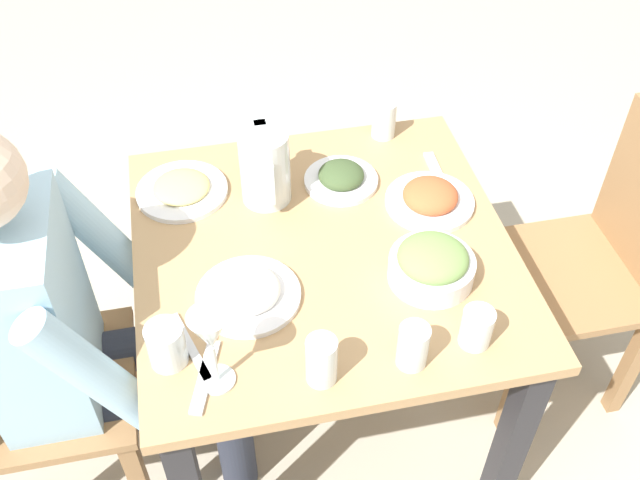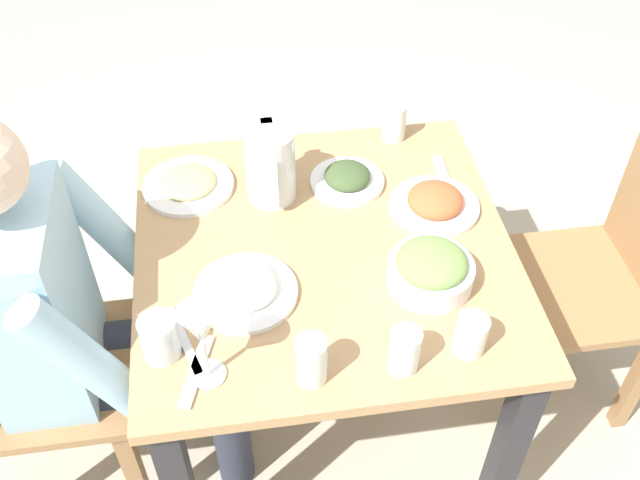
% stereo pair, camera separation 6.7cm
% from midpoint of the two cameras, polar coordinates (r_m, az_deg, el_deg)
% --- Properties ---
extents(ground_plane, '(8.00, 8.00, 0.00)m').
position_cam_midpoint_polar(ground_plane, '(2.23, -0.66, -13.27)').
color(ground_plane, '#B7AD99').
extents(dining_table, '(0.86, 0.86, 0.70)m').
position_cam_midpoint_polar(dining_table, '(1.77, -0.82, -3.30)').
color(dining_table, tan).
rests_on(dining_table, ground_plane).
extents(chair_near, '(0.40, 0.40, 0.87)m').
position_cam_midpoint_polar(chair_near, '(1.86, -24.28, -9.97)').
color(chair_near, '#997047').
rests_on(chair_near, ground_plane).
extents(chair_far, '(0.40, 0.40, 0.87)m').
position_cam_midpoint_polar(chair_far, '(2.07, 20.15, -1.26)').
color(chair_far, '#997047').
rests_on(chair_far, ground_plane).
extents(diner_near, '(0.48, 0.53, 1.17)m').
position_cam_midpoint_polar(diner_near, '(1.70, -19.13, -6.39)').
color(diner_near, '#9EC6E0').
rests_on(diner_near, ground_plane).
extents(water_pitcher, '(0.16, 0.12, 0.19)m').
position_cam_midpoint_polar(water_pitcher, '(1.74, -5.40, 5.68)').
color(water_pitcher, silver).
rests_on(water_pitcher, dining_table).
extents(salad_bowl, '(0.19, 0.19, 0.09)m').
position_cam_midpoint_polar(salad_bowl, '(1.59, 7.53, -1.91)').
color(salad_bowl, white).
rests_on(salad_bowl, dining_table).
extents(plate_dolmas, '(0.19, 0.19, 0.05)m').
position_cam_midpoint_polar(plate_dolmas, '(1.83, 0.61, 4.89)').
color(plate_dolmas, white).
rests_on(plate_dolmas, dining_table).
extents(plate_yoghurt, '(0.23, 0.23, 0.06)m').
position_cam_midpoint_polar(plate_yoghurt, '(1.57, -6.85, -4.06)').
color(plate_yoghurt, white).
rests_on(plate_yoghurt, dining_table).
extents(plate_fries, '(0.22, 0.22, 0.04)m').
position_cam_midpoint_polar(plate_fries, '(1.84, -11.74, 3.89)').
color(plate_fries, white).
rests_on(plate_fries, dining_table).
extents(plate_rice_curry, '(0.22, 0.22, 0.06)m').
position_cam_midpoint_polar(plate_rice_curry, '(1.78, 7.51, 3.25)').
color(plate_rice_curry, white).
rests_on(plate_rice_curry, dining_table).
extents(water_glass_near_left, '(0.07, 0.07, 0.09)m').
position_cam_midpoint_polar(water_glass_near_left, '(1.49, 10.85, -6.74)').
color(water_glass_near_left, silver).
rests_on(water_glass_near_left, dining_table).
extents(water_glass_by_pitcher, '(0.06, 0.06, 0.10)m').
position_cam_midpoint_polar(water_glass_by_pitcher, '(1.44, 5.92, -8.24)').
color(water_glass_by_pitcher, silver).
rests_on(water_glass_by_pitcher, dining_table).
extents(water_glass_near_right, '(0.06, 0.06, 0.10)m').
position_cam_midpoint_polar(water_glass_near_right, '(1.97, 4.02, 9.35)').
color(water_glass_near_right, silver).
rests_on(water_glass_near_right, dining_table).
extents(water_glass_far_right, '(0.06, 0.06, 0.11)m').
position_cam_midpoint_polar(water_glass_far_right, '(1.40, -1.26, -9.39)').
color(water_glass_far_right, silver).
rests_on(water_glass_far_right, dining_table).
extents(water_glass_far_left, '(0.08, 0.08, 0.10)m').
position_cam_midpoint_polar(water_glass_far_left, '(1.47, -13.15, -7.99)').
color(water_glass_far_left, silver).
rests_on(water_glass_far_left, dining_table).
extents(wine_glass, '(0.08, 0.08, 0.20)m').
position_cam_midpoint_polar(wine_glass, '(1.35, -9.96, -7.39)').
color(wine_glass, silver).
rests_on(wine_glass, dining_table).
extents(fork_near, '(0.17, 0.03, 0.01)m').
position_cam_midpoint_polar(fork_near, '(1.88, 8.11, 5.09)').
color(fork_near, silver).
rests_on(fork_near, dining_table).
extents(knife_near, '(0.18, 0.07, 0.01)m').
position_cam_midpoint_polar(knife_near, '(1.52, -11.33, -8.17)').
color(knife_near, silver).
rests_on(knife_near, dining_table).
extents(fork_far, '(0.17, 0.08, 0.01)m').
position_cam_midpoint_polar(fork_far, '(1.47, -10.24, -10.46)').
color(fork_far, silver).
rests_on(fork_far, dining_table).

